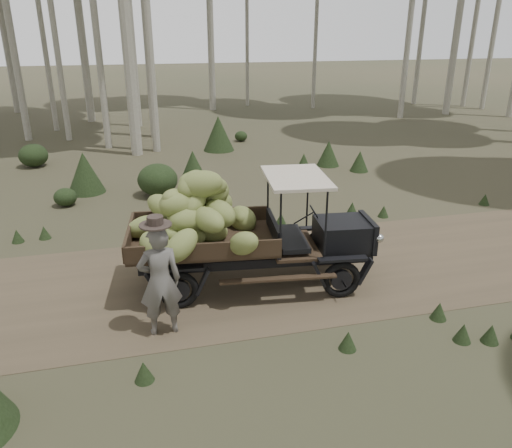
# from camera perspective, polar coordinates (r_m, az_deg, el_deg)

# --- Properties ---
(ground) EXTENTS (120.00, 120.00, 0.00)m
(ground) POSITION_cam_1_polar(r_m,az_deg,el_deg) (9.91, 7.10, -5.11)
(ground) COLOR #473D2B
(ground) RESTS_ON ground
(dirt_track) EXTENTS (70.00, 4.00, 0.01)m
(dirt_track) POSITION_cam_1_polar(r_m,az_deg,el_deg) (9.91, 7.10, -5.09)
(dirt_track) COLOR brown
(dirt_track) RESTS_ON ground
(banana_truck) EXTENTS (4.60, 2.31, 2.26)m
(banana_truck) POSITION_cam_1_polar(r_m,az_deg,el_deg) (8.69, -4.17, 0.50)
(banana_truck) COLOR black
(banana_truck) RESTS_ON ground
(farmer) EXTENTS (0.67, 0.50, 1.93)m
(farmer) POSITION_cam_1_polar(r_m,az_deg,el_deg) (7.62, -10.94, -6.29)
(farmer) COLOR #615D59
(farmer) RESTS_ON ground
(undergrowth) EXTENTS (22.04, 24.57, 1.36)m
(undergrowth) POSITION_cam_1_polar(r_m,az_deg,el_deg) (8.77, 1.55, -4.85)
(undergrowth) COLOR #233319
(undergrowth) RESTS_ON ground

